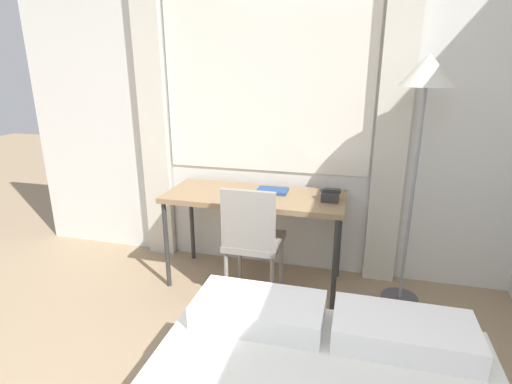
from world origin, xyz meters
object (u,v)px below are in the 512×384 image
(desk_chair, at_px, (252,237))
(book, at_px, (272,191))
(desk, at_px, (255,201))
(standing_lamp, at_px, (425,95))
(telephone, at_px, (330,195))

(desk_chair, height_order, book, desk_chair)
(book, bearing_deg, desk, -145.56)
(standing_lamp, height_order, telephone, standing_lamp)
(desk, xyz_separation_m, standing_lamp, (1.12, -0.01, 0.82))
(standing_lamp, xyz_separation_m, telephone, (-0.56, 0.01, -0.72))
(desk_chair, bearing_deg, standing_lamp, 13.45)
(desk, height_order, telephone, telephone)
(desk, bearing_deg, telephone, 0.06)
(desk, height_order, desk_chair, desk_chair)
(desk, height_order, book, book)
(telephone, bearing_deg, book, 169.89)
(standing_lamp, xyz_separation_m, book, (-1.01, 0.09, -0.74))
(standing_lamp, bearing_deg, telephone, 179.24)
(desk, xyz_separation_m, book, (0.12, 0.08, 0.07))
(desk, relative_size, book, 5.79)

